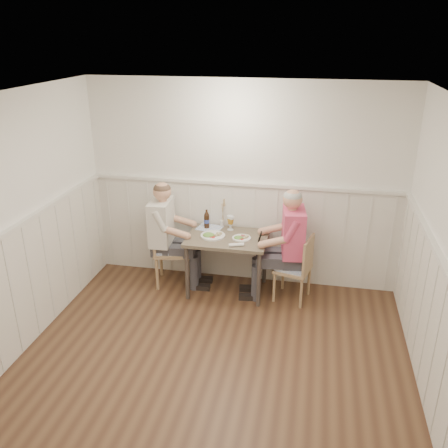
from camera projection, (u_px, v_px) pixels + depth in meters
The scene contains 16 objects.
ground_plane at pixel (203, 389), 4.43m from camera, with size 4.50×4.50×0.00m, color #472D1D.
room_shell at pixel (200, 241), 3.85m from camera, with size 4.04×4.54×2.60m.
wainscot at pixel (218, 288), 4.79m from camera, with size 4.00×4.49×1.34m.
dining_table at pixel (227, 244), 5.87m from camera, with size 0.98×0.70×0.75m.
chair_right at pixel (297, 266), 5.74m from camera, with size 0.48×0.48×0.84m.
chair_left at pixel (168, 246), 6.11m from camera, with size 0.53×0.53×0.97m.
man_in_pink at pixel (288, 253), 5.75m from camera, with size 0.70×0.49×1.44m.
diner_cream at pixel (166, 242), 6.07m from camera, with size 0.67×0.47×1.42m.
plate_man at pixel (241, 237), 5.77m from camera, with size 0.23×0.23×0.06m.
plate_diner at pixel (211, 235), 5.83m from camera, with size 0.30×0.30×0.08m.
beer_glass_a at pixel (231, 221), 5.99m from camera, with size 0.07×0.07×0.18m.
beer_glass_b at pixel (230, 220), 5.99m from camera, with size 0.08×0.08×0.19m.
beer_bottle at pixel (207, 220), 6.05m from camera, with size 0.07×0.07×0.25m.
rolled_napkin at pixel (236, 245), 5.57m from camera, with size 0.18×0.10×0.04m.
grass_vase at pixel (222, 213), 6.07m from camera, with size 0.05×0.05×0.40m.
gingham_mat at pixel (210, 228), 6.09m from camera, with size 0.35×0.30×0.01m.
Camera 1 is at (0.88, -3.41, 3.10)m, focal length 38.00 mm.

